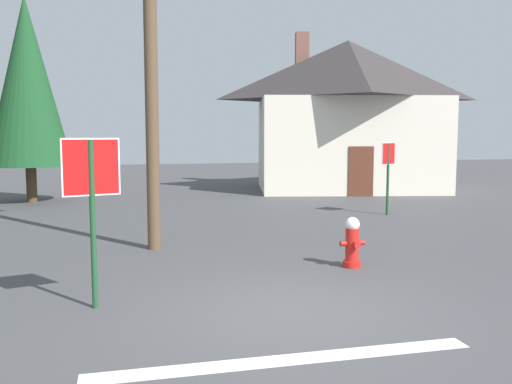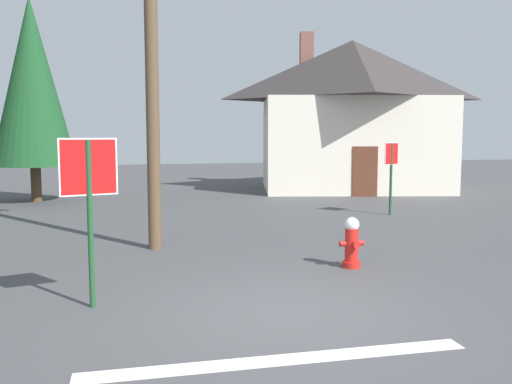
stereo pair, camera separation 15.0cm
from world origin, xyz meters
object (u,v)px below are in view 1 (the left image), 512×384
fire_hydrant (352,243)px  pine_tree_mid_left (27,82)px  utility_pole (150,36)px  house (347,113)px  stop_sign_far (388,164)px  stop_sign_near (92,187)px

fire_hydrant → pine_tree_mid_left: size_ratio=0.13×
fire_hydrant → pine_tree_mid_left: pine_tree_mid_left is taller
utility_pole → house: utility_pole is taller
utility_pole → stop_sign_far: (7.40, 3.26, -2.93)m
utility_pole → pine_tree_mid_left: utility_pole is taller
fire_hydrant → utility_pole: utility_pole is taller
stop_sign_far → stop_sign_near: bearing=-140.3°
utility_pole → stop_sign_far: size_ratio=3.89×
utility_pole → house: 14.74m
stop_sign_near → stop_sign_far: 11.19m
stop_sign_near → house: bearing=54.0°
utility_pole → house: (9.66, 11.08, -1.05)m
house → fire_hydrant: bearing=-114.6°
pine_tree_mid_left → stop_sign_near: bearing=-80.3°
stop_sign_near → stop_sign_far: (8.60, 7.15, -0.16)m
stop_sign_far → pine_tree_mid_left: pine_tree_mid_left is taller
utility_pole → fire_hydrant: bearing=-38.2°
stop_sign_near → utility_pole: utility_pole is taller
utility_pole → pine_tree_mid_left: bearing=110.0°
fire_hydrant → house: (6.28, 13.74, 2.98)m
stop_sign_near → stop_sign_far: bearing=39.7°
stop_sign_far → house: 8.35m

